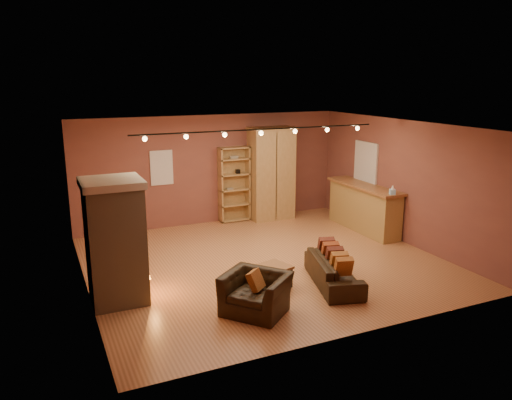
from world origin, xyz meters
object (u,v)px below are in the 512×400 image
armoire (271,173)px  loveseat (334,266)px  armchair (256,287)px  coffee_table (274,269)px  bar_counter (364,207)px  fireplace (116,241)px  bookcase (233,183)px

armoire → loveseat: size_ratio=1.35×
armchair → coffee_table: armchair is taller
armoire → coffee_table: 4.65m
armoire → bar_counter: (1.63, -1.91, -0.65)m
fireplace → loveseat: size_ratio=1.16×
fireplace → bar_counter: bearing=14.6°
fireplace → coffee_table: bearing=-12.5°
loveseat → armchair: 1.82m
fireplace → bar_counter: fireplace is taller
bar_counter → armoire: bearing=130.4°
armoire → armchair: 5.64m
fireplace → bookcase: 5.20m
bookcase → armoire: size_ratio=0.80×
fireplace → loveseat: 3.90m
bar_counter → coffee_table: size_ratio=3.59×
armchair → bookcase: bearing=121.8°
fireplace → armoire: 5.81m
armchair → coffee_table: 1.06m
fireplace → bar_counter: size_ratio=0.88×
bookcase → loveseat: bookcase is taller
fireplace → bar_counter: 6.47m
bookcase → armchair: bearing=-108.0°
bookcase → coffee_table: bookcase is taller
armchair → coffee_table: size_ratio=1.77×
bookcase → bar_counter: 3.41m
fireplace → coffee_table: (2.66, -0.59, -0.71)m
armchair → coffee_table: (0.71, 0.78, -0.09)m
bookcase → armchair: bookcase is taller
fireplace → armoire: size_ratio=0.86×
bookcase → armchair: 5.41m
bar_counter → loveseat: (-2.52, -2.56, -0.22)m
armoire → bar_counter: armoire is taller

